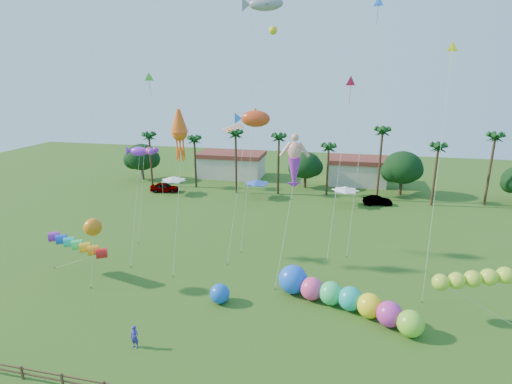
% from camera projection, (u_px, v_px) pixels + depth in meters
% --- Properties ---
extents(ground, '(160.00, 160.00, 0.00)m').
position_uv_depth(ground, '(226.00, 347.00, 29.15)').
color(ground, '#285116').
rests_on(ground, ground).
extents(tree_line, '(69.46, 8.91, 11.00)m').
position_uv_depth(tree_line, '(320.00, 166.00, 68.40)').
color(tree_line, '#3A2819').
rests_on(tree_line, ground).
extents(buildings_row, '(35.00, 7.00, 4.00)m').
position_uv_depth(buildings_row, '(287.00, 169.00, 76.08)').
color(buildings_row, beige).
rests_on(buildings_row, ground).
extents(tent_row, '(31.00, 4.00, 0.60)m').
position_uv_depth(tent_row, '(256.00, 182.00, 63.69)').
color(tent_row, white).
rests_on(tent_row, ground).
extents(car_a, '(5.01, 2.67, 1.62)m').
position_uv_depth(car_a, '(165.00, 187.00, 68.10)').
color(car_a, '#4C4C54').
rests_on(car_a, ground).
extents(car_b, '(4.46, 2.16, 1.41)m').
position_uv_depth(car_b, '(377.00, 201.00, 61.20)').
color(car_b, '#4C4C54').
rests_on(car_b, ground).
extents(spectator_a, '(0.67, 0.47, 1.76)m').
position_uv_depth(spectator_a, '(135.00, 337.00, 28.90)').
color(spectator_a, '#2F2C9C').
rests_on(spectator_a, ground).
extents(spectator_b, '(0.98, 0.89, 1.63)m').
position_uv_depth(spectator_b, '(301.00, 275.00, 38.05)').
color(spectator_b, gray).
rests_on(spectator_b, ground).
extents(caterpillar_inflatable, '(12.32, 7.07, 2.62)m').
position_uv_depth(caterpillar_inflatable, '(340.00, 297.00, 33.77)').
color(caterpillar_inflatable, '#F94188').
rests_on(caterpillar_inflatable, ground).
extents(blue_ball, '(1.74, 1.74, 1.74)m').
position_uv_depth(blue_ball, '(220.00, 294.00, 34.69)').
color(blue_ball, blue).
rests_on(blue_ball, ground).
extents(rainbow_tube, '(8.55, 3.59, 3.57)m').
position_uv_depth(rainbow_tube, '(85.00, 252.00, 37.77)').
color(rainbow_tube, red).
rests_on(rainbow_tube, ground).
extents(green_worm, '(10.28, 2.89, 4.17)m').
position_uv_depth(green_worm, '(441.00, 282.00, 31.55)').
color(green_worm, '#ACDB30').
rests_on(green_worm, ground).
extents(orange_ball_kite, '(1.94, 1.94, 6.74)m').
position_uv_depth(orange_ball_kite, '(93.00, 227.00, 36.05)').
color(orange_ball_kite, orange).
rests_on(orange_ball_kite, ground).
extents(merman_kite, '(2.41, 5.57, 13.46)m').
position_uv_depth(merman_kite, '(294.00, 164.00, 38.09)').
color(merman_kite, '#E69682').
rests_on(merman_kite, ground).
extents(fish_kite, '(4.94, 6.57, 15.72)m').
position_uv_depth(fish_kite, '(256.00, 119.00, 42.23)').
color(fish_kite, red).
rests_on(fish_kite, ground).
extents(shark_kite, '(5.25, 6.93, 27.34)m').
position_uv_depth(shark_kite, '(266.00, 4.00, 42.32)').
color(shark_kite, gray).
rests_on(shark_kite, ground).
extents(squid_kite, '(1.83, 4.99, 16.11)m').
position_uv_depth(squid_kite, '(180.00, 133.00, 39.38)').
color(squid_kite, '#FA5914').
rests_on(squid_kite, ground).
extents(lobster_kite, '(3.90, 5.49, 12.15)m').
position_uv_depth(lobster_kite, '(139.00, 151.00, 41.85)').
color(lobster_kite, purple).
rests_on(lobster_kite, ground).
extents(delta_kite_red, '(2.02, 5.50, 19.14)m').
position_uv_depth(delta_kite_red, '(350.00, 84.00, 41.67)').
color(delta_kite_red, red).
rests_on(delta_kite_red, ground).
extents(delta_kite_yellow, '(1.41, 4.91, 21.85)m').
position_uv_depth(delta_kite_yellow, '(452.00, 55.00, 33.24)').
color(delta_kite_yellow, '#FBFF1A').
rests_on(delta_kite_yellow, ground).
extents(delta_kite_green, '(1.25, 5.10, 19.49)m').
position_uv_depth(delta_kite_green, '(149.00, 81.00, 46.25)').
color(delta_kite_green, green).
rests_on(delta_kite_green, ground).
extents(delta_kite_blue, '(2.17, 4.72, 26.81)m').
position_uv_depth(delta_kite_blue, '(378.00, 8.00, 40.16)').
color(delta_kite_blue, blue).
rests_on(delta_kite_blue, ground).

